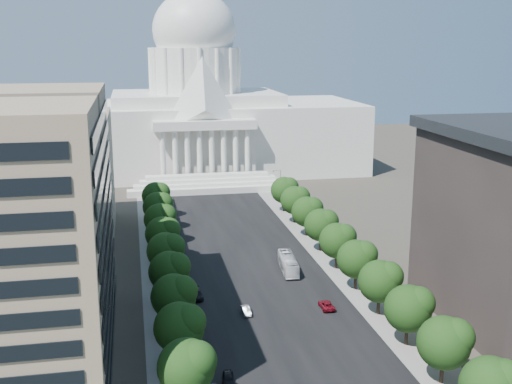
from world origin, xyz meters
TOP-DOWN VIEW (x-y plane):
  - road_asphalt at (0.00, 90.00)m, footprint 30.00×260.00m
  - sidewalk_left at (-19.00, 90.00)m, footprint 8.00×260.00m
  - sidewalk_right at (19.00, 90.00)m, footprint 8.00×260.00m
  - capitol at (0.00, 184.89)m, footprint 120.00×56.00m
  - office_block_left_far at (-48.00, 100.00)m, footprint 38.00×52.00m
  - tree_l_b at (-17.66, 23.81)m, footprint 7.79×7.60m
  - tree_l_c at (-17.66, 35.81)m, footprint 7.79×7.60m
  - tree_l_d at (-17.66, 47.81)m, footprint 7.79×7.60m
  - tree_l_e at (-17.66, 59.81)m, footprint 7.79×7.60m
  - tree_l_f at (-17.66, 71.81)m, footprint 7.79×7.60m
  - tree_l_g at (-17.66, 83.81)m, footprint 7.79×7.60m
  - tree_l_h at (-17.66, 95.81)m, footprint 7.79×7.60m
  - tree_l_i at (-17.66, 107.81)m, footprint 7.79×7.60m
  - tree_l_j at (-17.66, 119.81)m, footprint 7.79×7.60m
  - tree_r_b at (18.34, 23.81)m, footprint 7.79×7.60m
  - tree_r_c at (18.34, 35.81)m, footprint 7.79×7.60m
  - tree_r_d at (18.34, 47.81)m, footprint 7.79×7.60m
  - tree_r_e at (18.34, 59.81)m, footprint 7.79×7.60m
  - tree_r_f at (18.34, 71.81)m, footprint 7.79×7.60m
  - tree_r_g at (18.34, 83.81)m, footprint 7.79×7.60m
  - tree_r_h at (18.34, 95.81)m, footprint 7.79×7.60m
  - tree_r_i at (18.34, 107.81)m, footprint 7.79×7.60m
  - tree_r_j at (18.34, 119.81)m, footprint 7.79×7.60m
  - streetlight_b at (19.90, 35.00)m, footprint 2.61×0.44m
  - streetlight_c at (19.90, 60.00)m, footprint 2.61×0.44m
  - streetlight_d at (19.90, 85.00)m, footprint 2.61×0.44m
  - streetlight_e at (19.90, 110.00)m, footprint 2.61×0.44m
  - streetlight_f at (19.90, 135.00)m, footprint 2.61×0.44m
  - car_dark_a at (-11.73, 29.75)m, footprint 2.15×4.19m
  - car_silver at (-5.07, 52.40)m, footprint 1.49×3.94m
  - car_red at (9.66, 51.95)m, footprint 2.26×4.80m
  - car_dark_b at (-12.95, 61.26)m, footprint 2.33×5.21m
  - city_bus at (7.51, 72.24)m, footprint 3.85×12.27m

SIDE VIEW (x-z plane):
  - road_asphalt at x=0.00m, z-range -0.01..0.01m
  - sidewalk_left at x=-19.00m, z-range -0.01..0.01m
  - sidewalk_right at x=19.00m, z-range -0.01..0.01m
  - car_silver at x=-5.07m, z-range 0.00..1.28m
  - car_red at x=9.66m, z-range 0.00..1.33m
  - car_dark_a at x=-11.73m, z-range 0.00..1.37m
  - car_dark_b at x=-12.95m, z-range 0.00..1.48m
  - city_bus at x=7.51m, z-range 0.00..3.36m
  - streetlight_b at x=19.90m, z-range 1.32..10.32m
  - streetlight_c at x=19.90m, z-range 1.32..10.32m
  - streetlight_d at x=19.90m, z-range 1.32..10.32m
  - streetlight_e at x=19.90m, z-range 1.32..10.32m
  - streetlight_f at x=19.90m, z-range 1.32..10.32m
  - tree_l_b at x=-17.66m, z-range 1.47..11.44m
  - tree_l_c at x=-17.66m, z-range 1.47..11.44m
  - tree_l_d at x=-17.66m, z-range 1.47..11.44m
  - tree_l_e at x=-17.66m, z-range 1.47..11.44m
  - tree_l_f at x=-17.66m, z-range 1.47..11.44m
  - tree_l_g at x=-17.66m, z-range 1.47..11.44m
  - tree_l_h at x=-17.66m, z-range 1.47..11.44m
  - tree_l_i at x=-17.66m, z-range 1.47..11.44m
  - tree_l_j at x=-17.66m, z-range 1.47..11.44m
  - tree_r_b at x=18.34m, z-range 1.47..11.44m
  - tree_r_c at x=18.34m, z-range 1.47..11.44m
  - tree_r_d at x=18.34m, z-range 1.47..11.44m
  - tree_r_e at x=18.34m, z-range 1.47..11.44m
  - tree_r_f at x=18.34m, z-range 1.47..11.44m
  - tree_r_g at x=18.34m, z-range 1.47..11.44m
  - tree_r_h at x=18.34m, z-range 1.47..11.44m
  - tree_r_i at x=18.34m, z-range 1.47..11.44m
  - tree_r_j at x=18.34m, z-range 1.47..11.44m
  - office_block_left_far at x=-48.00m, z-range 0.00..30.00m
  - capitol at x=0.00m, z-range -16.49..56.51m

